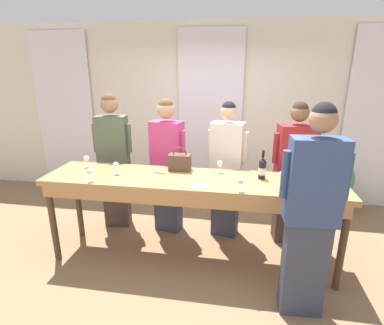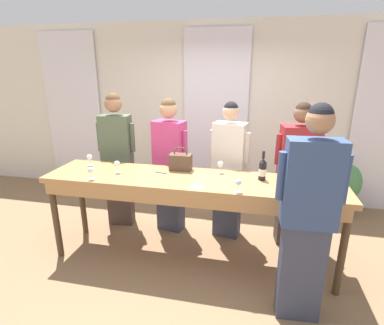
{
  "view_description": "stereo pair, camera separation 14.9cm",
  "coord_description": "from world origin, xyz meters",
  "px_view_note": "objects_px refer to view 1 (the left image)",
  "views": [
    {
      "loc": [
        0.49,
        -2.94,
        2.11
      ],
      "look_at": [
        0.0,
        0.07,
        1.14
      ],
      "focal_mm": 28.0,
      "sensor_mm": 36.0,
      "label": 1
    },
    {
      "loc": [
        0.64,
        -2.91,
        2.11
      ],
      "look_at": [
        0.0,
        0.07,
        1.14
      ],
      "focal_mm": 28.0,
      "sensor_mm": 36.0,
      "label": 2
    }
  ],
  "objects_px": {
    "host_pouring": "(311,213)",
    "potted_plant": "(340,184)",
    "wine_bottle": "(262,168)",
    "guest_striped_shirt": "(293,174)",
    "wine_glass_front_left": "(90,172)",
    "guest_pink_top": "(167,165)",
    "tasting_bar": "(191,187)",
    "wine_glass_center_right": "(282,175)",
    "wine_glass_front_right": "(240,182)",
    "guest_olive_jacket": "(114,159)",
    "guest_cream_sweater": "(227,170)",
    "handbag": "(180,162)",
    "wine_glass_front_mid": "(220,164)",
    "wine_glass_center_mid": "(116,166)",
    "wine_glass_center_left": "(86,159)"
  },
  "relations": [
    {
      "from": "tasting_bar",
      "to": "wine_glass_center_right",
      "type": "relative_size",
      "value": 22.98
    },
    {
      "from": "wine_glass_front_right",
      "to": "wine_glass_center_mid",
      "type": "bearing_deg",
      "value": 168.52
    },
    {
      "from": "tasting_bar",
      "to": "wine_glass_front_right",
      "type": "height_order",
      "value": "wine_glass_front_right"
    },
    {
      "from": "wine_glass_front_left",
      "to": "guest_pink_top",
      "type": "xyz_separation_m",
      "value": [
        0.6,
        0.88,
        -0.17
      ]
    },
    {
      "from": "wine_bottle",
      "to": "guest_striped_shirt",
      "type": "height_order",
      "value": "guest_striped_shirt"
    },
    {
      "from": "guest_cream_sweater",
      "to": "potted_plant",
      "type": "distance_m",
      "value": 1.94
    },
    {
      "from": "handbag",
      "to": "guest_striped_shirt",
      "type": "relative_size",
      "value": 0.16
    },
    {
      "from": "guest_striped_shirt",
      "to": "guest_olive_jacket",
      "type": "bearing_deg",
      "value": -180.0
    },
    {
      "from": "wine_glass_center_right",
      "to": "wine_glass_front_left",
      "type": "bearing_deg",
      "value": -173.35
    },
    {
      "from": "guest_striped_shirt",
      "to": "potted_plant",
      "type": "bearing_deg",
      "value": 46.94
    },
    {
      "from": "handbag",
      "to": "guest_pink_top",
      "type": "relative_size",
      "value": 0.16
    },
    {
      "from": "guest_striped_shirt",
      "to": "potted_plant",
      "type": "height_order",
      "value": "guest_striped_shirt"
    },
    {
      "from": "wine_bottle",
      "to": "tasting_bar",
      "type": "bearing_deg",
      "value": -170.35
    },
    {
      "from": "guest_olive_jacket",
      "to": "guest_cream_sweater",
      "type": "distance_m",
      "value": 1.48
    },
    {
      "from": "handbag",
      "to": "wine_glass_front_left",
      "type": "xyz_separation_m",
      "value": [
        -0.84,
        -0.49,
        -0.0
      ]
    },
    {
      "from": "wine_glass_front_right",
      "to": "guest_striped_shirt",
      "type": "bearing_deg",
      "value": 54.71
    },
    {
      "from": "potted_plant",
      "to": "wine_glass_center_right",
      "type": "bearing_deg",
      "value": -124.67
    },
    {
      "from": "wine_glass_center_mid",
      "to": "wine_glass_center_right",
      "type": "bearing_deg",
      "value": -0.93
    },
    {
      "from": "wine_glass_front_mid",
      "to": "guest_olive_jacket",
      "type": "relative_size",
      "value": 0.08
    },
    {
      "from": "wine_glass_center_mid",
      "to": "wine_glass_front_mid",
      "type": "bearing_deg",
      "value": 11.73
    },
    {
      "from": "wine_glass_front_mid",
      "to": "host_pouring",
      "type": "bearing_deg",
      "value": -45.93
    },
    {
      "from": "handbag",
      "to": "guest_olive_jacket",
      "type": "xyz_separation_m",
      "value": [
        -0.97,
        0.38,
        -0.13
      ]
    },
    {
      "from": "wine_glass_center_right",
      "to": "host_pouring",
      "type": "relative_size",
      "value": 0.07
    },
    {
      "from": "guest_olive_jacket",
      "to": "guest_cream_sweater",
      "type": "bearing_deg",
      "value": -0.0
    },
    {
      "from": "wine_glass_front_left",
      "to": "guest_cream_sweater",
      "type": "bearing_deg",
      "value": 32.88
    },
    {
      "from": "guest_pink_top",
      "to": "potted_plant",
      "type": "xyz_separation_m",
      "value": [
        2.41,
        0.91,
        -0.48
      ]
    },
    {
      "from": "wine_glass_center_right",
      "to": "guest_cream_sweater",
      "type": "bearing_deg",
      "value": 131.34
    },
    {
      "from": "wine_glass_front_left",
      "to": "guest_striped_shirt",
      "type": "bearing_deg",
      "value": 22.09
    },
    {
      "from": "guest_olive_jacket",
      "to": "potted_plant",
      "type": "height_order",
      "value": "guest_olive_jacket"
    },
    {
      "from": "guest_cream_sweater",
      "to": "potted_plant",
      "type": "xyz_separation_m",
      "value": [
        1.65,
        0.91,
        -0.45
      ]
    },
    {
      "from": "guest_striped_shirt",
      "to": "host_pouring",
      "type": "xyz_separation_m",
      "value": [
        -0.06,
        -1.22,
        0.09
      ]
    },
    {
      "from": "guest_striped_shirt",
      "to": "wine_glass_front_right",
      "type": "bearing_deg",
      "value": -125.29
    },
    {
      "from": "host_pouring",
      "to": "potted_plant",
      "type": "relative_size",
      "value": 2.39
    },
    {
      "from": "wine_glass_center_left",
      "to": "wine_glass_front_left",
      "type": "bearing_deg",
      "value": -58.48
    },
    {
      "from": "wine_glass_center_mid",
      "to": "guest_olive_jacket",
      "type": "relative_size",
      "value": 0.08
    },
    {
      "from": "wine_glass_center_left",
      "to": "host_pouring",
      "type": "bearing_deg",
      "value": -18.05
    },
    {
      "from": "wine_glass_front_right",
      "to": "potted_plant",
      "type": "distance_m",
      "value": 2.42
    },
    {
      "from": "guest_pink_top",
      "to": "potted_plant",
      "type": "height_order",
      "value": "guest_pink_top"
    },
    {
      "from": "tasting_bar",
      "to": "wine_glass_center_right",
      "type": "distance_m",
      "value": 0.94
    },
    {
      "from": "wine_glass_center_mid",
      "to": "host_pouring",
      "type": "distance_m",
      "value": 2.02
    },
    {
      "from": "potted_plant",
      "to": "wine_glass_front_right",
      "type": "bearing_deg",
      "value": -129.42
    },
    {
      "from": "wine_glass_center_mid",
      "to": "wine_glass_center_right",
      "type": "distance_m",
      "value": 1.75
    },
    {
      "from": "host_pouring",
      "to": "wine_glass_front_left",
      "type": "bearing_deg",
      "value": 170.61
    },
    {
      "from": "handbag",
      "to": "wine_glass_center_right",
      "type": "bearing_deg",
      "value": -13.89
    },
    {
      "from": "wine_bottle",
      "to": "wine_glass_center_right",
      "type": "distance_m",
      "value": 0.23
    },
    {
      "from": "wine_glass_center_right",
      "to": "potted_plant",
      "type": "xyz_separation_m",
      "value": [
        1.08,
        1.56,
        -0.64
      ]
    },
    {
      "from": "wine_glass_front_left",
      "to": "wine_glass_front_mid",
      "type": "relative_size",
      "value": 1.0
    },
    {
      "from": "handbag",
      "to": "wine_glass_center_mid",
      "type": "distance_m",
      "value": 0.71
    },
    {
      "from": "host_pouring",
      "to": "tasting_bar",
      "type": "bearing_deg",
      "value": 151.76
    },
    {
      "from": "wine_bottle",
      "to": "guest_olive_jacket",
      "type": "relative_size",
      "value": 0.17
    }
  ]
}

